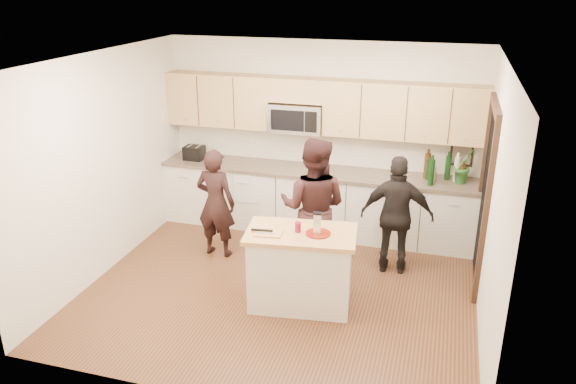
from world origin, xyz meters
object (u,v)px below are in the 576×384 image
(island, at_px, (301,268))
(toaster, at_px, (194,153))
(woman_left, at_px, (216,203))
(woman_center, at_px, (313,208))
(woman_right, at_px, (397,216))

(island, distance_m, toaster, 2.97)
(toaster, height_order, woman_left, woman_left)
(woman_left, relative_size, woman_center, 0.83)
(island, relative_size, woman_center, 0.73)
(island, xyz_separation_m, toaster, (-2.17, 1.94, 0.59))
(toaster, bearing_deg, woman_left, -53.51)
(toaster, distance_m, woman_right, 3.23)
(toaster, distance_m, woman_center, 2.43)
(toaster, relative_size, woman_right, 0.19)
(toaster, bearing_deg, woman_right, -15.64)
(woman_left, height_order, woman_center, woman_center)
(woman_left, xyz_separation_m, woman_center, (1.34, -0.13, 0.14))
(woman_center, xyz_separation_m, woman_right, (0.98, 0.31, -0.12))
(island, bearing_deg, toaster, 130.73)
(woman_left, bearing_deg, woman_right, -172.09)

